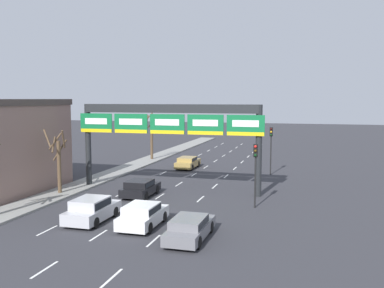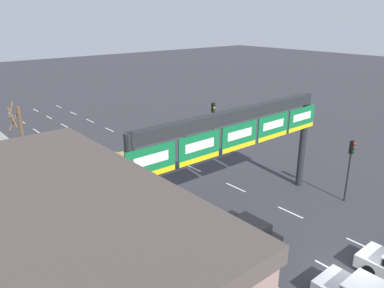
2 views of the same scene
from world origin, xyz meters
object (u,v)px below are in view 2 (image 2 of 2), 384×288
(tree_bare_closest, at_px, (166,253))
(traffic_light_mid_block, at_px, (351,159))
(car_gold, at_px, (120,163))
(traffic_light_near_gantry, at_px, (213,117))
(car_black, at_px, (246,231))
(tree_bare_second, at_px, (21,135))
(sign_gantry, at_px, (236,134))

(tree_bare_closest, bearing_deg, traffic_light_mid_block, 0.07)
(car_gold, distance_m, traffic_light_near_gantry, 9.71)
(car_black, bearing_deg, car_gold, 90.95)
(car_gold, relative_size, car_black, 1.08)
(car_gold, xyz_separation_m, tree_bare_closest, (-6.28, -15.18, 2.11))
(car_gold, bearing_deg, car_black, -89.05)
(tree_bare_second, bearing_deg, sign_gantry, -64.30)
(traffic_light_mid_block, xyz_separation_m, tree_bare_second, (-15.53, 20.05, -0.03))
(sign_gantry, height_order, car_gold, sign_gantry)
(sign_gantry, xyz_separation_m, car_black, (-1.50, -2.47, -4.95))
(car_black, height_order, traffic_light_near_gantry, traffic_light_near_gantry)
(car_black, height_order, tree_bare_second, tree_bare_second)
(tree_bare_closest, bearing_deg, car_black, 10.17)
(sign_gantry, distance_m, tree_bare_closest, 9.25)
(traffic_light_mid_block, bearing_deg, car_gold, 121.70)
(car_black, xyz_separation_m, tree_bare_closest, (-6.51, -1.17, 2.10))
(tree_bare_closest, relative_size, tree_bare_second, 0.88)
(tree_bare_second, bearing_deg, tree_bare_closest, -90.31)
(car_gold, distance_m, tree_bare_second, 8.26)
(sign_gantry, bearing_deg, traffic_light_near_gantry, 53.01)
(sign_gantry, height_order, traffic_light_mid_block, sign_gantry)
(car_black, relative_size, traffic_light_mid_block, 0.89)
(car_gold, bearing_deg, traffic_light_near_gantry, -10.32)
(car_black, distance_m, tree_bare_second, 20.11)
(tree_bare_closest, bearing_deg, traffic_light_near_gantry, 41.18)
(traffic_light_near_gantry, bearing_deg, car_gold, 169.68)
(traffic_light_near_gantry, xyz_separation_m, traffic_light_mid_block, (0.19, -13.49, -0.20))
(sign_gantry, distance_m, traffic_light_mid_block, 8.79)
(traffic_light_mid_block, height_order, tree_bare_closest, tree_bare_closest)
(car_black, relative_size, traffic_light_near_gantry, 0.83)
(sign_gantry, relative_size, tree_bare_second, 2.72)
(car_black, xyz_separation_m, traffic_light_near_gantry, (8.94, 12.34, 2.72))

